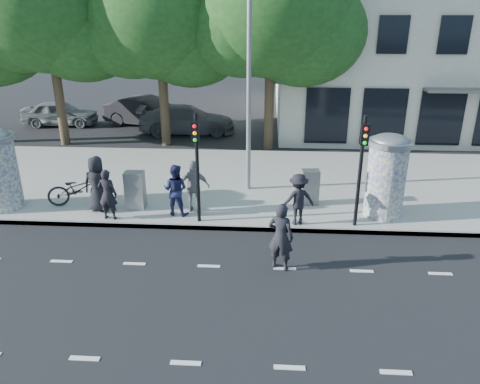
# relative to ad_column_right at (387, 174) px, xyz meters

# --- Properties ---
(ground) EXTENTS (120.00, 120.00, 0.00)m
(ground) POSITION_rel_ad_column_right_xyz_m (-5.20, -4.70, -1.54)
(ground) COLOR black
(ground) RESTS_ON ground
(sidewalk) EXTENTS (40.00, 8.00, 0.15)m
(sidewalk) POSITION_rel_ad_column_right_xyz_m (-5.20, 2.80, -1.46)
(sidewalk) COLOR gray
(sidewalk) RESTS_ON ground
(curb) EXTENTS (40.00, 0.10, 0.16)m
(curb) POSITION_rel_ad_column_right_xyz_m (-5.20, -1.15, -1.46)
(curb) COLOR slate
(curb) RESTS_ON ground
(lane_dash_near) EXTENTS (32.00, 0.12, 0.01)m
(lane_dash_near) POSITION_rel_ad_column_right_xyz_m (-5.20, -6.90, -1.53)
(lane_dash_near) COLOR silver
(lane_dash_near) RESTS_ON ground
(lane_dash_far) EXTENTS (32.00, 0.12, 0.01)m
(lane_dash_far) POSITION_rel_ad_column_right_xyz_m (-5.20, -3.30, -1.53)
(lane_dash_far) COLOR silver
(lane_dash_far) RESTS_ON ground
(ad_column_right) EXTENTS (1.36, 1.36, 2.65)m
(ad_column_right) POSITION_rel_ad_column_right_xyz_m (0.00, 0.00, 0.00)
(ad_column_right) COLOR beige
(ad_column_right) RESTS_ON sidewalk
(traffic_pole_near) EXTENTS (0.22, 0.31, 3.40)m
(traffic_pole_near) POSITION_rel_ad_column_right_xyz_m (-5.80, -0.91, 0.69)
(traffic_pole_near) COLOR black
(traffic_pole_near) RESTS_ON sidewalk
(traffic_pole_far) EXTENTS (0.22, 0.31, 3.40)m
(traffic_pole_far) POSITION_rel_ad_column_right_xyz_m (-1.00, -0.91, 0.69)
(traffic_pole_far) COLOR black
(traffic_pole_far) RESTS_ON sidewalk
(street_lamp) EXTENTS (0.25, 0.93, 8.00)m
(street_lamp) POSITION_rel_ad_column_right_xyz_m (-4.40, 1.93, 3.26)
(street_lamp) COLOR slate
(street_lamp) RESTS_ON sidewalk
(tree_mid_left) EXTENTS (7.20, 7.20, 9.57)m
(tree_mid_left) POSITION_rel_ad_column_right_xyz_m (-13.70, 7.80, 4.96)
(tree_mid_left) COLOR #38281C
(tree_mid_left) RESTS_ON ground
(tree_near_left) EXTENTS (6.80, 6.80, 8.97)m
(tree_near_left) POSITION_rel_ad_column_right_xyz_m (-8.70, 8.00, 4.53)
(tree_near_left) COLOR #38281C
(tree_near_left) RESTS_ON ground
(tree_center) EXTENTS (7.00, 7.00, 9.30)m
(tree_center) POSITION_rel_ad_column_right_xyz_m (-3.70, 7.60, 4.77)
(tree_center) COLOR #38281C
(tree_center) RESTS_ON ground
(building) EXTENTS (20.30, 15.85, 12.00)m
(building) POSITION_rel_ad_column_right_xyz_m (6.80, 15.29, 4.46)
(building) COLOR #B9AC9B
(building) RESTS_ON ground
(ped_a) EXTENTS (0.91, 0.61, 1.85)m
(ped_a) POSITION_rel_ad_column_right_xyz_m (-9.15, -0.26, -0.46)
(ped_a) COLOR black
(ped_a) RESTS_ON sidewalk
(ped_b) EXTENTS (0.63, 0.44, 1.63)m
(ped_b) POSITION_rel_ad_column_right_xyz_m (-8.64, -0.85, -0.57)
(ped_b) COLOR black
(ped_b) RESTS_ON sidewalk
(ped_c) EXTENTS (0.92, 0.78, 1.67)m
(ped_c) POSITION_rel_ad_column_right_xyz_m (-6.60, -0.38, -0.55)
(ped_c) COLOR #1B1E43
(ped_c) RESTS_ON sidewalk
(ped_d) EXTENTS (1.17, 0.88, 1.61)m
(ped_d) POSITION_rel_ad_column_right_xyz_m (-2.76, -0.84, -0.58)
(ped_d) COLOR black
(ped_d) RESTS_ON sidewalk
(ped_e) EXTENTS (1.02, 0.59, 1.72)m
(ped_e) POSITION_rel_ad_column_right_xyz_m (-6.05, -0.11, -0.53)
(ped_e) COLOR gray
(ped_e) RESTS_ON sidewalk
(man_road) EXTENTS (0.78, 0.63, 1.84)m
(man_road) POSITION_rel_ad_column_right_xyz_m (-3.33, -3.27, -0.62)
(man_road) COLOR black
(man_road) RESTS_ON ground
(bicycle) EXTENTS (1.44, 2.18, 1.08)m
(bicycle) POSITION_rel_ad_column_right_xyz_m (-10.01, 0.28, -0.85)
(bicycle) COLOR black
(bicycle) RESTS_ON sidewalk
(cabinet_left) EXTENTS (0.62, 0.45, 1.27)m
(cabinet_left) POSITION_rel_ad_column_right_xyz_m (-8.01, -0.01, -0.75)
(cabinet_left) COLOR gray
(cabinet_left) RESTS_ON sidewalk
(cabinet_right) EXTENTS (0.61, 0.47, 1.20)m
(cabinet_right) POSITION_rel_ad_column_right_xyz_m (-2.27, 0.72, -0.79)
(cabinet_right) COLOR slate
(cabinet_right) RESTS_ON sidewalk
(car_left) EXTENTS (1.88, 4.19, 1.40)m
(car_left) POSITION_rel_ad_column_right_xyz_m (-15.50, 11.53, -0.84)
(car_left) COLOR slate
(car_left) RESTS_ON ground
(car_mid) EXTENTS (3.16, 5.22, 1.62)m
(car_mid) POSITION_rel_ad_column_right_xyz_m (-10.54, 11.76, -0.73)
(car_mid) COLOR black
(car_mid) RESTS_ON ground
(car_right) EXTENTS (2.49, 5.22, 1.47)m
(car_right) POSITION_rel_ad_column_right_xyz_m (-8.04, 10.29, -0.80)
(car_right) COLOR #4E5055
(car_right) RESTS_ON ground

